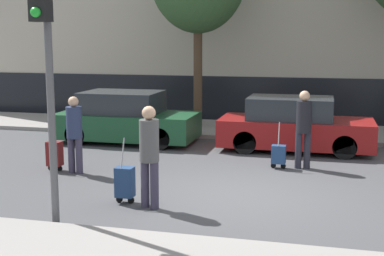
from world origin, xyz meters
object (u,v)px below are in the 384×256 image
(trolley_center, at_px, (125,182))
(traffic_light, at_px, (45,46))
(pedestrian_left, at_px, (74,130))
(pedestrian_center, at_px, (149,150))
(parked_car_1, at_px, (294,126))
(trolley_right, at_px, (279,154))
(trolley_left, at_px, (55,154))
(pedestrian_right, at_px, (304,124))
(parked_car_0, at_px, (126,119))

(trolley_center, distance_m, traffic_light, 2.89)
(pedestrian_left, relative_size, pedestrian_center, 0.94)
(parked_car_1, xyz_separation_m, pedestrian_center, (-2.14, -5.61, 0.37))
(trolley_right, bearing_deg, pedestrian_left, -160.51)
(pedestrian_left, height_order, trolley_left, pedestrian_left)
(pedestrian_right, distance_m, trolley_right, 0.88)
(trolley_center, relative_size, trolley_right, 1.12)
(parked_car_0, bearing_deg, parked_car_1, -0.26)
(pedestrian_left, bearing_deg, traffic_light, -61.67)
(pedestrian_left, bearing_deg, pedestrian_right, 27.21)
(pedestrian_center, xyz_separation_m, pedestrian_right, (2.46, 3.61, -0.01))
(parked_car_0, relative_size, pedestrian_center, 2.19)
(parked_car_0, xyz_separation_m, trolley_left, (-0.32, -3.60, -0.28))
(pedestrian_right, height_order, trolley_right, pedestrian_right)
(parked_car_0, bearing_deg, trolley_right, -25.48)
(pedestrian_left, xyz_separation_m, trolley_left, (-0.54, 0.08, -0.57))
(pedestrian_left, xyz_separation_m, traffic_light, (1.17, -3.18, 1.86))
(parked_car_1, distance_m, pedestrian_center, 6.01)
(parked_car_1, bearing_deg, trolley_center, -116.09)
(parked_car_1, distance_m, trolley_center, 6.07)
(parked_car_0, height_order, parked_car_1, parked_car_0)
(trolley_left, bearing_deg, parked_car_0, 84.90)
(pedestrian_left, height_order, trolley_center, pedestrian_left)
(parked_car_1, relative_size, trolley_center, 3.31)
(parked_car_1, relative_size, trolley_right, 3.69)
(parked_car_1, height_order, pedestrian_right, pedestrian_right)
(parked_car_1, height_order, trolley_left, parked_car_1)
(trolley_right, height_order, traffic_light, traffic_light)
(pedestrian_center, relative_size, trolley_center, 1.50)
(trolley_left, relative_size, pedestrian_right, 0.68)
(trolley_center, xyz_separation_m, pedestrian_right, (2.98, 3.45, 0.63))
(parked_car_0, xyz_separation_m, trolley_right, (4.53, -2.16, -0.35))
(parked_car_0, bearing_deg, trolley_left, -95.10)
(pedestrian_center, xyz_separation_m, traffic_light, (-1.21, -1.24, 1.80))
(parked_car_0, distance_m, parked_car_1, 4.74)
(trolley_left, distance_m, pedestrian_right, 5.64)
(trolley_center, bearing_deg, traffic_light, -116.06)
(parked_car_1, bearing_deg, traffic_light, -116.08)
(pedestrian_right, bearing_deg, traffic_light, -142.10)
(parked_car_1, xyz_separation_m, pedestrian_right, (0.32, -1.99, 0.36))
(pedestrian_left, relative_size, pedestrian_right, 0.95)
(pedestrian_left, bearing_deg, trolley_right, 27.68)
(pedestrian_left, distance_m, traffic_light, 3.87)
(parked_car_1, bearing_deg, pedestrian_center, -110.90)
(trolley_left, bearing_deg, trolley_center, -37.90)
(trolley_left, xyz_separation_m, pedestrian_right, (5.38, 1.59, 0.63))
(pedestrian_left, bearing_deg, trolley_left, -179.95)
(parked_car_1, distance_m, trolley_left, 6.21)
(traffic_light, bearing_deg, pedestrian_center, 45.64)
(pedestrian_left, xyz_separation_m, trolley_right, (4.30, 1.52, -0.64))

